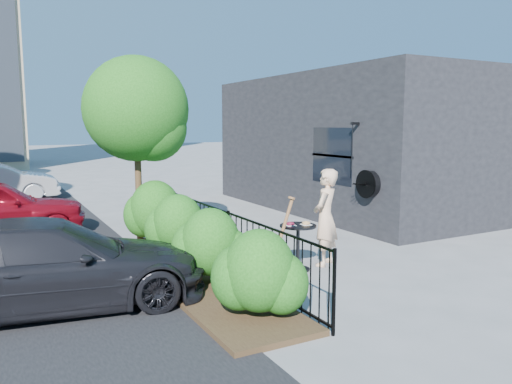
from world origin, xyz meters
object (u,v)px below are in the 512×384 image
patio_tree (140,115)px  cafe_table (298,239)px  woman (325,217)px  shovel (278,250)px  car_darkgrey (48,265)px

patio_tree → cafe_table: size_ratio=4.51×
woman → shovel: bearing=-5.3°
shovel → car_darkgrey: size_ratio=0.35×
patio_tree → cafe_table: bearing=-59.7°
patio_tree → car_darkgrey: patio_tree is taller
woman → shovel: (-1.53, -0.86, -0.23)m
patio_tree → car_darkgrey: size_ratio=0.90×
woman → cafe_table: bearing=-29.7°
cafe_table → car_darkgrey: size_ratio=0.20×
cafe_table → shovel: bearing=-138.2°
cafe_table → car_darkgrey: (-4.10, 0.09, 0.07)m
car_darkgrey → woman: bearing=-83.7°
cafe_table → woman: size_ratio=0.49×
woman → patio_tree: bearing=-86.2°
car_darkgrey → patio_tree: bearing=-28.7°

